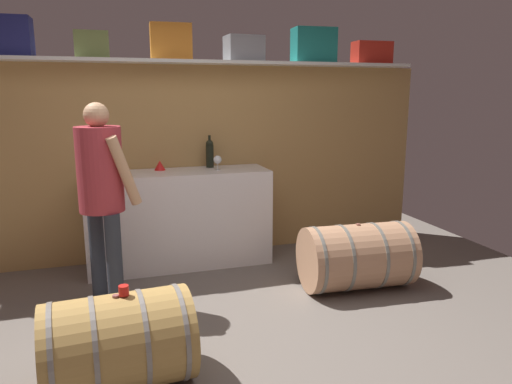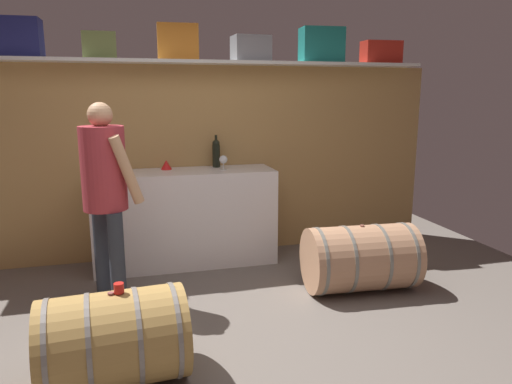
{
  "view_description": "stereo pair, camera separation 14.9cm",
  "coord_description": "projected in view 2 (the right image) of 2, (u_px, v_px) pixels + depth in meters",
  "views": [
    {
      "loc": [
        -0.67,
        -2.72,
        1.7
      ],
      "look_at": [
        0.35,
        0.51,
        0.99
      ],
      "focal_mm": 33.39,
      "sensor_mm": 36.0,
      "label": 1
    },
    {
      "loc": [
        -0.53,
        -2.76,
        1.7
      ],
      "look_at": [
        0.35,
        0.51,
        0.99
      ],
      "focal_mm": 33.39,
      "sensor_mm": 36.0,
      "label": 2
    }
  ],
  "objects": [
    {
      "name": "ground_plane",
      "position": [
        211.0,
        322.0,
        3.62
      ],
      "size": [
        6.68,
        7.59,
        0.02
      ],
      "primitive_type": "cube",
      "color": "#685F58"
    },
    {
      "name": "back_wall_panel",
      "position": [
        183.0,
        162.0,
        4.97
      ],
      "size": [
        5.48,
        0.1,
        1.98
      ],
      "primitive_type": "cube",
      "color": "tan",
      "rests_on": "ground"
    },
    {
      "name": "high_shelf_board",
      "position": [
        181.0,
        62.0,
        4.62
      ],
      "size": [
        5.04,
        0.4,
        0.03
      ],
      "primitive_type": "cube",
      "color": "silver",
      "rests_on": "back_wall_panel"
    },
    {
      "name": "toolcase_navy",
      "position": [
        16.0,
        38.0,
        4.21
      ],
      "size": [
        0.44,
        0.27,
        0.34
      ],
      "primitive_type": "cube",
      "rotation": [
        0.0,
        0.0,
        -0.03
      ],
      "color": "navy",
      "rests_on": "high_shelf_board"
    },
    {
      "name": "toolcase_olive",
      "position": [
        100.0,
        46.0,
        4.4
      ],
      "size": [
        0.3,
        0.23,
        0.24
      ],
      "primitive_type": "cube",
      "rotation": [
        0.0,
        0.0,
        0.01
      ],
      "color": "olive",
      "rests_on": "high_shelf_board"
    },
    {
      "name": "toolcase_orange",
      "position": [
        178.0,
        42.0,
        4.58
      ],
      "size": [
        0.4,
        0.23,
        0.34
      ],
      "primitive_type": "cube",
      "rotation": [
        0.0,
        0.0,
        -0.05
      ],
      "color": "orange",
      "rests_on": "high_shelf_board"
    },
    {
      "name": "toolcase_grey",
      "position": [
        251.0,
        49.0,
        4.77
      ],
      "size": [
        0.37,
        0.29,
        0.25
      ],
      "primitive_type": "cube",
      "rotation": [
        0.0,
        0.0,
        0.04
      ],
      "color": "gray",
      "rests_on": "high_shelf_board"
    },
    {
      "name": "toolcase_teal",
      "position": [
        321.0,
        45.0,
        4.95
      ],
      "size": [
        0.45,
        0.29,
        0.35
      ],
      "primitive_type": "cube",
      "rotation": [
        0.0,
        0.0,
        -0.08
      ],
      "color": "#1C7F78",
      "rests_on": "high_shelf_board"
    },
    {
      "name": "toolcase_red",
      "position": [
        381.0,
        52.0,
        5.14
      ],
      "size": [
        0.42,
        0.23,
        0.24
      ],
      "primitive_type": "cube",
      "rotation": [
        0.0,
        0.0,
        -0.05
      ],
      "color": "red",
      "rests_on": "high_shelf_board"
    },
    {
      "name": "work_cabinet",
      "position": [
        185.0,
        218.0,
        4.76
      ],
      "size": [
        1.77,
        0.53,
        0.95
      ],
      "primitive_type": "cube",
      "color": "white",
      "rests_on": "ground"
    },
    {
      "name": "wine_bottle_dark",
      "position": [
        216.0,
        153.0,
        4.87
      ],
      "size": [
        0.08,
        0.08,
        0.33
      ],
      "color": "black",
      "rests_on": "work_cabinet"
    },
    {
      "name": "wine_glass",
      "position": [
        223.0,
        160.0,
        4.71
      ],
      "size": [
        0.08,
        0.08,
        0.14
      ],
      "color": "white",
      "rests_on": "work_cabinet"
    },
    {
      "name": "red_funnel",
      "position": [
        166.0,
        165.0,
        4.74
      ],
      "size": [
        0.11,
        0.11,
        0.09
      ],
      "primitive_type": "cone",
      "color": "red",
      "rests_on": "work_cabinet"
    },
    {
      "name": "wine_barrel_near",
      "position": [
        114.0,
        339.0,
        2.79
      ],
      "size": [
        0.87,
        0.62,
        0.58
      ],
      "rotation": [
        0.0,
        0.0,
        0.07
      ],
      "color": "#A88244",
      "rests_on": "ground"
    },
    {
      "name": "wine_barrel_far",
      "position": [
        361.0,
        258.0,
        4.14
      ],
      "size": [
        0.97,
        0.63,
        0.59
      ],
      "rotation": [
        0.0,
        0.0,
        -0.07
      ],
      "color": "tan",
      "rests_on": "ground"
    },
    {
      "name": "tasting_cup",
      "position": [
        119.0,
        288.0,
        2.73
      ],
      "size": [
        0.06,
        0.06,
        0.06
      ],
      "primitive_type": "cylinder",
      "color": "red",
      "rests_on": "wine_barrel_near"
    },
    {
      "name": "winemaker_pouring",
      "position": [
        105.0,
        183.0,
        3.74
      ],
      "size": [
        0.48,
        0.53,
        1.63
      ],
      "rotation": [
        0.0,
        0.0,
        -1.12
      ],
      "color": "#2C323C",
      "rests_on": "ground"
    }
  ]
}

